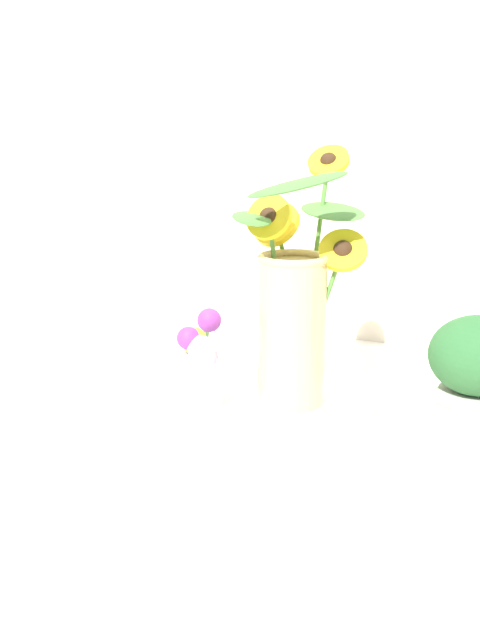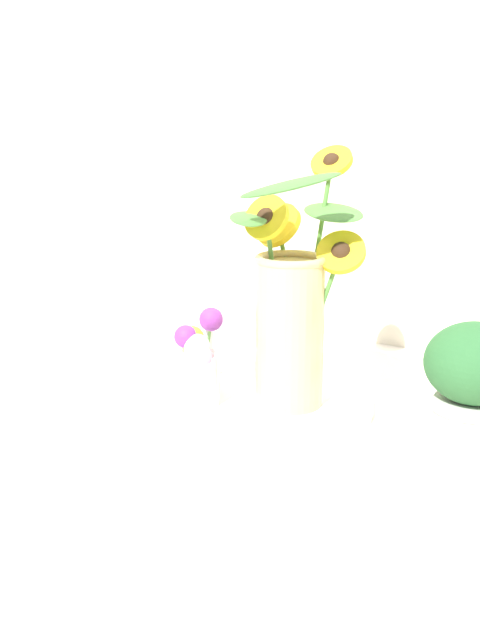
{
  "view_description": "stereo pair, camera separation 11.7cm",
  "coord_description": "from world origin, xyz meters",
  "px_view_note": "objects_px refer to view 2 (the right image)",
  "views": [
    {
      "loc": [
        0.5,
        -0.95,
        0.45
      ],
      "look_at": [
        -0.01,
        0.05,
        0.14
      ],
      "focal_mm": 42.0,
      "sensor_mm": 36.0,
      "label": 1
    },
    {
      "loc": [
        0.6,
        -0.89,
        0.45
      ],
      "look_at": [
        -0.01,
        0.05,
        0.14
      ],
      "focal_mm": 42.0,
      "sensor_mm": 36.0,
      "label": 2
    }
  ],
  "objects_px": {
    "serving_tray": "(240,400)",
    "mason_jar_sunflowers": "(291,309)",
    "vase_bulb_right": "(207,346)",
    "vase_small_center": "(196,366)",
    "potted_plant": "(474,381)"
  },
  "relations": [
    {
      "from": "vase_small_center",
      "to": "potted_plant",
      "type": "xyz_separation_m",
      "value": [
        0.39,
        0.12,
        0.02
      ]
    },
    {
      "from": "mason_jar_sunflowers",
      "to": "potted_plant",
      "type": "distance_m",
      "value": 0.28
    },
    {
      "from": "serving_tray",
      "to": "vase_small_center",
      "type": "relative_size",
      "value": 3.39
    },
    {
      "from": "potted_plant",
      "to": "vase_small_center",
      "type": "bearing_deg",
      "value": -162.89
    },
    {
      "from": "mason_jar_sunflowers",
      "to": "vase_bulb_right",
      "type": "height_order",
      "value": "mason_jar_sunflowers"
    },
    {
      "from": "vase_bulb_right",
      "to": "potted_plant",
      "type": "bearing_deg",
      "value": 3.73
    },
    {
      "from": "vase_bulb_right",
      "to": "mason_jar_sunflowers",
      "type": "bearing_deg",
      "value": -2.72
    },
    {
      "from": "mason_jar_sunflowers",
      "to": "vase_small_center",
      "type": "bearing_deg",
      "value": -144.76
    },
    {
      "from": "vase_small_center",
      "to": "potted_plant",
      "type": "bearing_deg",
      "value": 17.11
    },
    {
      "from": "mason_jar_sunflowers",
      "to": "vase_bulb_right",
      "type": "bearing_deg",
      "value": 177.28
    },
    {
      "from": "vase_bulb_right",
      "to": "potted_plant",
      "type": "relative_size",
      "value": 0.74
    },
    {
      "from": "serving_tray",
      "to": "mason_jar_sunflowers",
      "type": "height_order",
      "value": "mason_jar_sunflowers"
    },
    {
      "from": "vase_small_center",
      "to": "vase_bulb_right",
      "type": "distance_m",
      "value": 0.1
    },
    {
      "from": "serving_tray",
      "to": "potted_plant",
      "type": "bearing_deg",
      "value": 7.15
    },
    {
      "from": "mason_jar_sunflowers",
      "to": "vase_small_center",
      "type": "relative_size",
      "value": 3.11
    }
  ]
}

